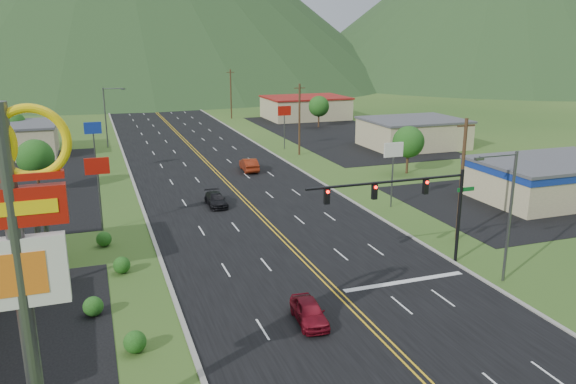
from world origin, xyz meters
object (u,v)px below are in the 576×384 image
object	(u,v)px
car_red_near	(309,312)
car_dark_mid	(216,200)
streetlight_west	(107,113)
streetlight_east	(507,208)
pylon_sign	(15,238)
car_red_far	(249,165)
traffic_signal	(412,197)

from	to	relation	value
car_red_near	car_dark_mid	distance (m)	25.07
streetlight_west	streetlight_east	bearing A→B (deg)	-69.14
pylon_sign	car_red_far	xyz separation A→B (m)	(21.00, 45.53, -8.50)
traffic_signal	streetlight_west	distance (m)	58.88
streetlight_west	car_red_near	size ratio (longest dim) A/B	2.29
streetlight_east	car_dark_mid	size ratio (longest dim) A/B	2.10
streetlight_east	car_red_near	world-z (taller)	streetlight_east
traffic_signal	pylon_sign	bearing A→B (deg)	-152.94
traffic_signal	car_dark_mid	world-z (taller)	traffic_signal
pylon_sign	traffic_signal	size ratio (longest dim) A/B	1.07
pylon_sign	streetlight_west	distance (m)	68.33
traffic_signal	streetlight_east	size ratio (longest dim) A/B	1.46
pylon_sign	car_red_far	distance (m)	50.86
traffic_signal	car_red_near	size ratio (longest dim) A/B	3.33
pylon_sign	streetlight_east	size ratio (longest dim) A/B	1.56
pylon_sign	streetlight_east	distance (m)	29.58
streetlight_west	car_red_far	world-z (taller)	streetlight_west
pylon_sign	traffic_signal	bearing A→B (deg)	27.06
streetlight_west	car_red_near	bearing A→B (deg)	-82.10
car_red_near	car_dark_mid	size ratio (longest dim) A/B	0.92
car_dark_mid	car_red_far	distance (m)	15.34
streetlight_east	car_red_near	size ratio (longest dim) A/B	2.29
car_dark_mid	car_red_near	bearing A→B (deg)	-89.96
traffic_signal	streetlight_east	xyz separation A→B (m)	(4.70, -4.00, -0.15)
streetlight_east	pylon_sign	bearing A→B (deg)	-164.15
streetlight_west	car_dark_mid	size ratio (longest dim) A/B	2.10
car_red_far	streetlight_west	bearing A→B (deg)	-51.11
car_dark_mid	streetlight_west	bearing A→B (deg)	103.38
traffic_signal	car_red_far	world-z (taller)	traffic_signal
pylon_sign	streetlight_east	bearing A→B (deg)	15.85
streetlight_west	traffic_signal	bearing A→B (deg)	-72.03
car_red_near	car_red_far	distance (m)	39.29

